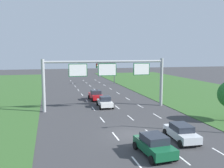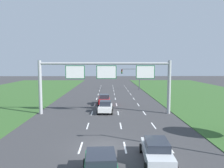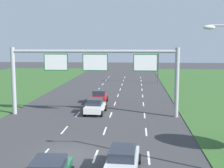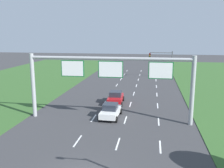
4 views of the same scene
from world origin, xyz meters
name	(u,v)px [view 2 (image 2 of 4)]	position (x,y,z in m)	size (l,w,h in m)	color
ground_plane	(103,147)	(0.00, 0.00, 0.00)	(200.00, 200.00, 0.00)	#38383A
lane_dashes_inner_left	(93,109)	(-1.75, 15.00, 0.00)	(0.14, 68.40, 0.01)	white
lane_dashes_inner_right	(117,108)	(1.75, 15.00, 0.00)	(0.14, 68.40, 0.01)	white
lane_dashes_slip	(141,108)	(5.25, 15.00, 0.00)	(0.14, 68.40, 0.01)	white
car_near_red	(104,100)	(-0.23, 18.12, 0.81)	(2.14, 4.03, 1.66)	red
car_lead_silver	(101,167)	(0.01, -4.88, 0.81)	(2.33, 4.16, 1.59)	#145633
car_mid_lane	(105,107)	(0.05, 12.51, 0.77)	(2.17, 4.02, 1.60)	white
car_far_ahead	(157,151)	(3.66, -2.57, 0.77)	(2.16, 4.30, 1.49)	silver
sign_gantry	(106,76)	(0.13, 11.64, 4.91)	(17.24, 0.44, 7.00)	#9EA0A5
traffic_light_mast	(132,74)	(6.43, 38.57, 3.87)	(4.76, 0.49, 5.60)	#47494F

